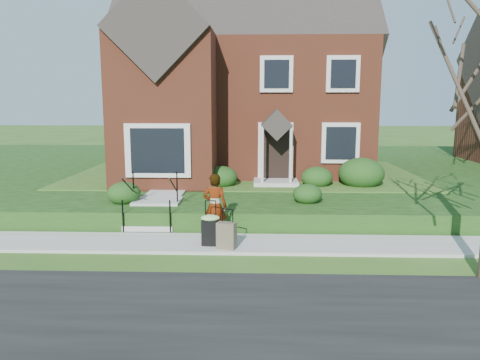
{
  "coord_description": "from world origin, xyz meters",
  "views": [
    {
      "loc": [
        0.49,
        -11.45,
        3.61
      ],
      "look_at": [
        0.01,
        2.0,
        1.35
      ],
      "focal_mm": 35.0,
      "sensor_mm": 36.0,
      "label": 1
    }
  ],
  "objects_px": {
    "front_steps": "(154,210)",
    "suitcase_olive": "(227,236)",
    "suitcase_black": "(210,228)",
    "woman": "(215,206)"
  },
  "relations": [
    {
      "from": "woman",
      "to": "suitcase_black",
      "type": "height_order",
      "value": "woman"
    },
    {
      "from": "front_steps",
      "to": "suitcase_black",
      "type": "distance_m",
      "value": 2.81
    },
    {
      "from": "front_steps",
      "to": "suitcase_olive",
      "type": "bearing_deg",
      "value": -46.17
    },
    {
      "from": "front_steps",
      "to": "suitcase_black",
      "type": "height_order",
      "value": "front_steps"
    },
    {
      "from": "front_steps",
      "to": "suitcase_olive",
      "type": "height_order",
      "value": "front_steps"
    },
    {
      "from": "suitcase_black",
      "to": "woman",
      "type": "bearing_deg",
      "value": 86.84
    },
    {
      "from": "front_steps",
      "to": "suitcase_olive",
      "type": "xyz_separation_m",
      "value": [
        2.28,
        -2.37,
        -0.07
      ]
    },
    {
      "from": "woman",
      "to": "suitcase_black",
      "type": "bearing_deg",
      "value": 90.19
    },
    {
      "from": "suitcase_black",
      "to": "suitcase_olive",
      "type": "distance_m",
      "value": 0.5
    },
    {
      "from": "front_steps",
      "to": "suitcase_olive",
      "type": "distance_m",
      "value": 3.29
    }
  ]
}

